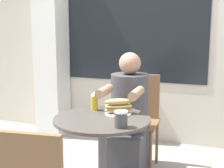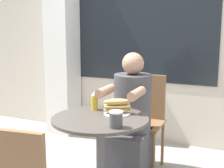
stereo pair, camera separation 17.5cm
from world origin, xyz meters
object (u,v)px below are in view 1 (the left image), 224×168
(cafe_table, at_px, (102,144))
(sandwich_on_plate, at_px, (118,107))
(diner_chair, at_px, (139,112))
(drink_cup, at_px, (121,119))
(condiment_bottle, at_px, (94,101))
(seated_diner, at_px, (128,127))

(cafe_table, height_order, sandwich_on_plate, sandwich_on_plate)
(diner_chair, xyz_separation_m, drink_cup, (0.17, -1.00, 0.23))
(sandwich_on_plate, relative_size, condiment_bottle, 1.44)
(seated_diner, distance_m, drink_cup, 0.73)
(seated_diner, bearing_deg, condiment_bottle, 62.64)
(seated_diner, height_order, condiment_bottle, seated_diner)
(condiment_bottle, bearing_deg, seated_diner, 65.62)
(seated_diner, relative_size, drink_cup, 10.75)
(cafe_table, relative_size, condiment_bottle, 4.99)
(seated_diner, relative_size, condiment_bottle, 7.86)
(cafe_table, distance_m, condiment_bottle, 0.33)
(diner_chair, distance_m, sandwich_on_plate, 0.76)
(cafe_table, xyz_separation_m, diner_chair, (0.02, 0.85, 0.01))
(sandwich_on_plate, bearing_deg, condiment_bottle, 169.65)
(seated_diner, height_order, sandwich_on_plate, seated_diner)
(drink_cup, height_order, condiment_bottle, condiment_bottle)
(diner_chair, bearing_deg, drink_cup, 96.56)
(diner_chair, relative_size, drink_cup, 8.46)
(seated_diner, bearing_deg, cafe_table, 84.04)
(diner_chair, xyz_separation_m, sandwich_on_plate, (0.05, -0.73, 0.23))
(seated_diner, bearing_deg, sandwich_on_plate, 93.81)
(diner_chair, xyz_separation_m, seated_diner, (0.01, -0.35, -0.04))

